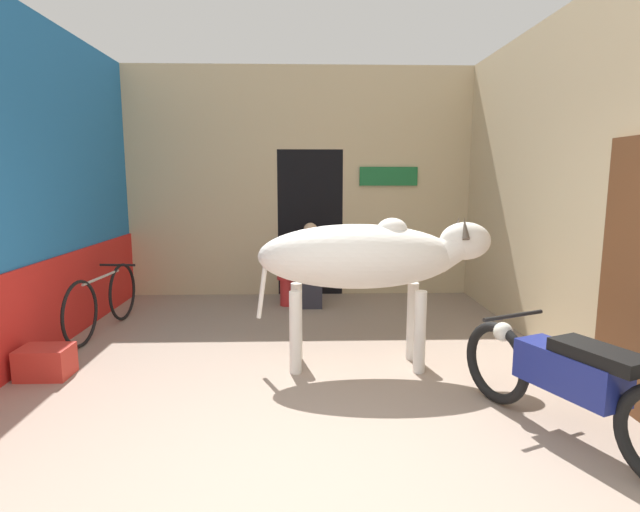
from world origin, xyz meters
TOP-DOWN VIEW (x-y plane):
  - ground_plane at (0.00, 0.00)m, footprint 30.00×30.00m
  - wall_left_shopfront at (-2.66, 2.47)m, footprint 0.25×4.96m
  - wall_back_with_doorway at (0.05, 5.20)m, footprint 5.15×0.93m
  - wall_right_with_door at (2.66, 2.43)m, footprint 0.22×4.96m
  - cow at (0.65, 1.96)m, footprint 2.19×0.67m
  - motorcycle_near at (1.86, 0.53)m, footprint 0.90×1.85m
  - bicycle at (-2.28, 3.12)m, footprint 0.44×1.75m
  - shopkeeper_seated at (0.15, 4.22)m, footprint 0.45×0.33m
  - plastic_stool at (-0.18, 4.28)m, footprint 0.28×0.28m
  - crate at (-2.28, 1.76)m, footprint 0.44×0.32m

SIDE VIEW (x-z plane):
  - ground_plane at x=0.00m, z-range 0.00..0.00m
  - crate at x=-2.28m, z-range 0.00..0.28m
  - plastic_stool at x=-0.18m, z-range 0.02..0.43m
  - bicycle at x=-2.28m, z-range 0.00..0.74m
  - motorcycle_near at x=1.86m, z-range 0.05..0.82m
  - shopkeeper_seated at x=0.15m, z-range 0.02..1.19m
  - cow at x=0.65m, z-range 0.32..1.77m
  - wall_back_with_doorway at x=0.05m, z-range -0.20..3.22m
  - wall_left_shopfront at x=-2.66m, z-range -0.06..3.36m
  - wall_right_with_door at x=2.66m, z-range -0.02..3.40m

